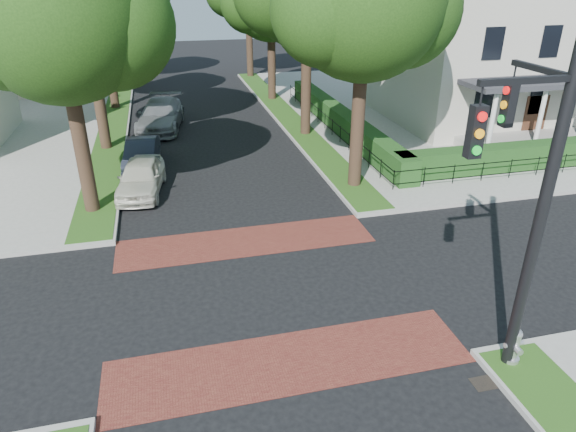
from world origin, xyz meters
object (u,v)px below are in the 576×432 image
object	(u,v)px
traffic_signal	(533,186)
parked_car_front	(141,177)
parked_car_middle	(142,154)
parked_car_rear	(161,115)
fire_hydrant	(514,345)

from	to	relation	value
traffic_signal	parked_car_front	xyz separation A→B (m)	(-8.49, 13.03, -3.98)
parked_car_front	parked_car_middle	bearing A→B (deg)	98.25
traffic_signal	parked_car_rear	xyz separation A→B (m)	(-7.43, 22.88, -3.86)
traffic_signal	parked_car_rear	size ratio (longest dim) A/B	1.37
parked_car_middle	fire_hydrant	xyz separation A→B (m)	(8.80, -16.53, -0.04)
traffic_signal	parked_car_middle	distance (m)	18.85
traffic_signal	parked_car_front	bearing A→B (deg)	123.07
parked_car_front	parked_car_rear	size ratio (longest dim) A/B	0.74
parked_car_front	parked_car_rear	distance (m)	9.91
parked_car_middle	fire_hydrant	size ratio (longest dim) A/B	4.08
parked_car_middle	parked_car_rear	bearing A→B (deg)	87.03
traffic_signal	parked_car_middle	world-z (taller)	traffic_signal
parked_car_rear	fire_hydrant	size ratio (longest dim) A/B	5.86
parked_car_front	fire_hydrant	world-z (taller)	parked_car_front
parked_car_middle	parked_car_rear	world-z (taller)	parked_car_rear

